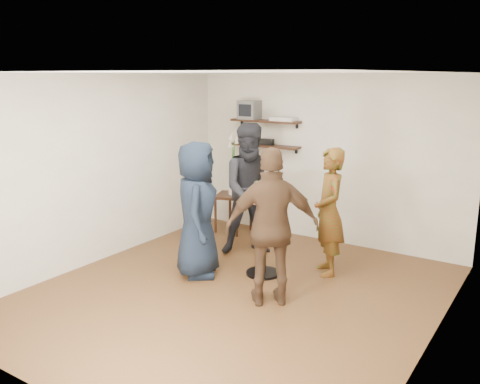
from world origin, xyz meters
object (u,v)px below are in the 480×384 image
object	(u,v)px
radio	(267,142)
person_brown	(272,228)
dvd_deck	(284,119)
person_navy	(197,210)
side_table	(233,200)
drinks_table	(263,225)
person_plaid	(329,212)
person_dark	(253,190)
crt_monitor	(250,110)

from	to	relation	value
radio	person_brown	bearing A→B (deg)	-58.21
dvd_deck	person_navy	bearing A→B (deg)	-92.24
side_table	drinks_table	world-z (taller)	drinks_table
side_table	drinks_table	xyz separation A→B (m)	(1.39, -1.36, 0.14)
side_table	person_navy	bearing A→B (deg)	-69.75
radio	person_plaid	distance (m)	2.10
side_table	person_brown	world-z (taller)	person_brown
radio	person_navy	distance (m)	2.24
radio	side_table	world-z (taller)	radio
side_table	person_plaid	distance (m)	2.26
dvd_deck	person_brown	world-z (taller)	dvd_deck
person_brown	dvd_deck	bearing A→B (deg)	-101.18
radio	person_dark	bearing A→B (deg)	-70.22
drinks_table	radio	bearing A→B (deg)	119.32
radio	person_brown	world-z (taller)	person_brown
side_table	person_dark	xyz separation A→B (m)	(0.82, -0.71, 0.42)
crt_monitor	person_brown	distance (m)	3.16
side_table	crt_monitor	bearing A→B (deg)	68.85
radio	person_dark	xyz separation A→B (m)	(0.37, -1.03, -0.56)
radio	person_brown	xyz separation A→B (m)	(1.46, -2.35, -0.61)
dvd_deck	person_navy	distance (m)	2.37
crt_monitor	person_plaid	world-z (taller)	crt_monitor
drinks_table	person_dark	distance (m)	0.90
drinks_table	person_plaid	world-z (taller)	person_plaid
drinks_table	person_brown	size ratio (longest dim) A/B	0.58
dvd_deck	radio	world-z (taller)	dvd_deck
person_plaid	person_navy	world-z (taller)	person_navy
dvd_deck	drinks_table	size ratio (longest dim) A/B	0.38
dvd_deck	person_brown	bearing A→B (deg)	-63.85
side_table	person_plaid	size ratio (longest dim) A/B	0.41
dvd_deck	person_dark	world-z (taller)	dvd_deck
radio	side_table	size ratio (longest dim) A/B	0.32
radio	person_dark	world-z (taller)	person_dark
radio	side_table	distance (m)	1.13
dvd_deck	radio	distance (m)	0.49
person_dark	drinks_table	bearing A→B (deg)	-90.00
crt_monitor	person_dark	size ratio (longest dim) A/B	0.17
dvd_deck	person_brown	size ratio (longest dim) A/B	0.22
crt_monitor	person_dark	bearing A→B (deg)	-55.67
person_plaid	person_dark	world-z (taller)	person_dark
drinks_table	person_dark	size ratio (longest dim) A/B	0.55
dvd_deck	person_brown	xyz separation A→B (m)	(1.15, -2.35, -0.99)
dvd_deck	person_plaid	world-z (taller)	dvd_deck
crt_monitor	drinks_table	distance (m)	2.49
radio	person_navy	world-z (taller)	person_navy
drinks_table	person_plaid	distance (m)	0.87
person_plaid	drinks_table	bearing A→B (deg)	-90.00
person_plaid	person_navy	xyz separation A→B (m)	(-1.40, -0.99, 0.05)
radio	drinks_table	bearing A→B (deg)	-60.68
side_table	person_dark	size ratio (longest dim) A/B	0.35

